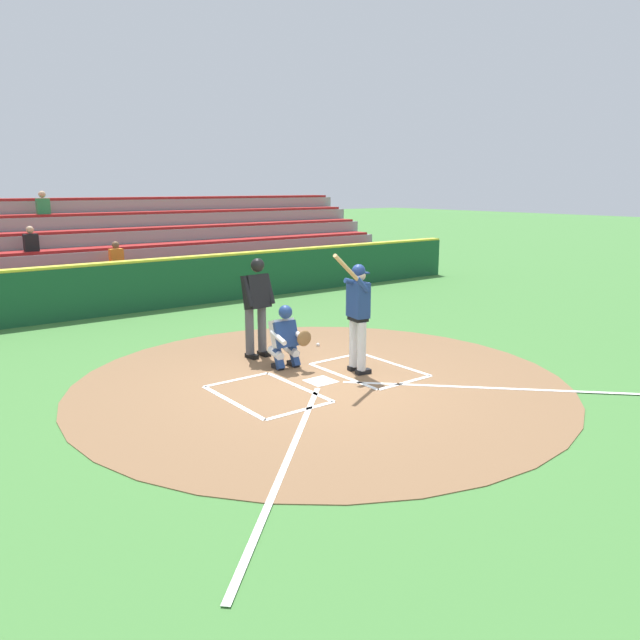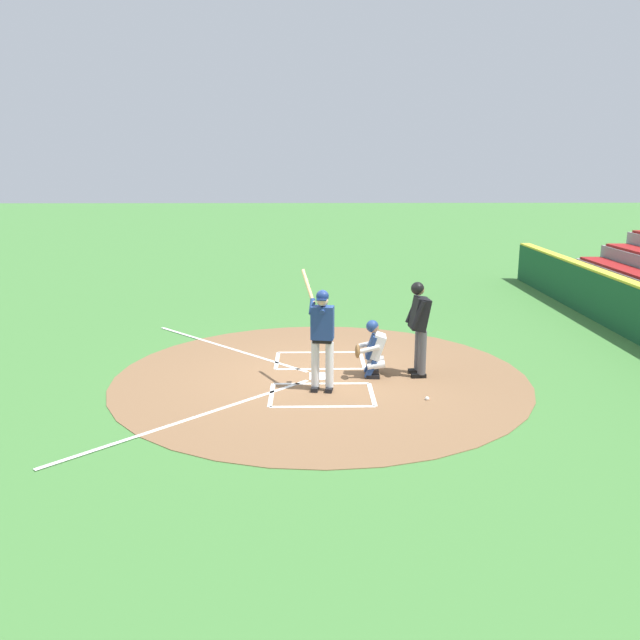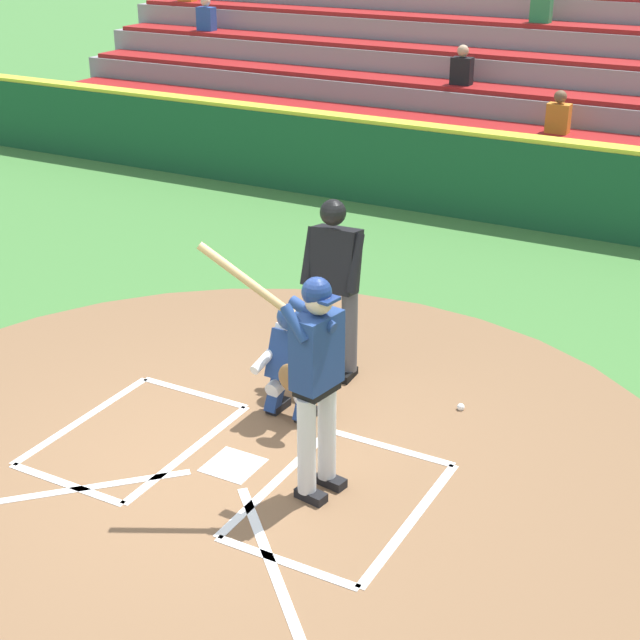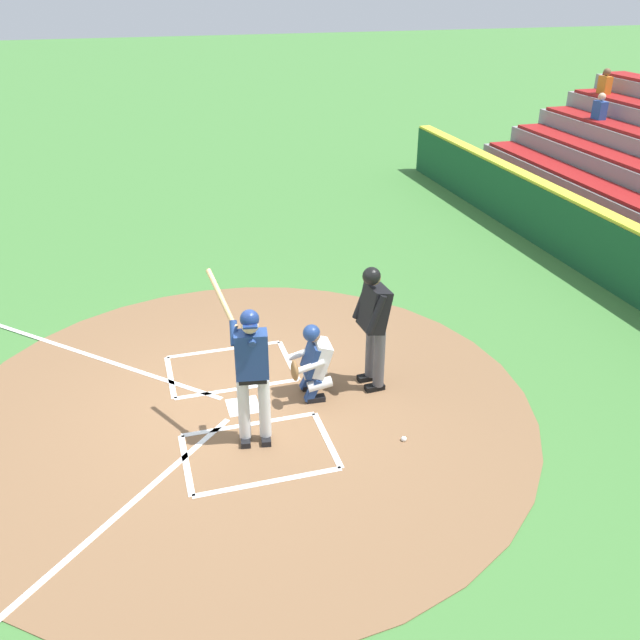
# 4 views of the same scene
# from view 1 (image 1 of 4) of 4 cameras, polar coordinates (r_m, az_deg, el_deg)

# --- Properties ---
(ground_plane) EXTENTS (120.00, 120.00, 0.00)m
(ground_plane) POSITION_cam_1_polar(r_m,az_deg,el_deg) (10.11, 0.06, -5.76)
(ground_plane) COLOR #427A38
(dirt_circle) EXTENTS (8.00, 8.00, 0.01)m
(dirt_circle) POSITION_cam_1_polar(r_m,az_deg,el_deg) (10.11, 0.06, -5.73)
(dirt_circle) COLOR brown
(dirt_circle) RESTS_ON ground
(home_plate_and_chalk) EXTENTS (7.93, 4.91, 0.01)m
(home_plate_and_chalk) POSITION_cam_1_polar(r_m,az_deg,el_deg) (9.46, 3.33, -6.97)
(home_plate_and_chalk) COLOR white
(home_plate_and_chalk) RESTS_ON dirt_circle
(batter) EXTENTS (1.01, 0.60, 2.13)m
(batter) POSITION_cam_1_polar(r_m,az_deg,el_deg) (10.32, 3.54, 0.91)
(batter) COLOR silver
(batter) RESTS_ON ground
(catcher) EXTENTS (0.59, 0.63, 1.13)m
(catcher) POSITION_cam_1_polar(r_m,az_deg,el_deg) (10.74, -3.18, -1.43)
(catcher) COLOR black
(catcher) RESTS_ON ground
(plate_umpire) EXTENTS (0.60, 0.44, 1.86)m
(plate_umpire) POSITION_cam_1_polar(r_m,az_deg,el_deg) (11.35, -5.90, 1.79)
(plate_umpire) COLOR #4C4C51
(plate_umpire) RESTS_ON ground
(baseball) EXTENTS (0.07, 0.07, 0.07)m
(baseball) POSITION_cam_1_polar(r_m,az_deg,el_deg) (12.29, -0.20, -2.30)
(baseball) COLOR white
(baseball) RESTS_ON ground
(backstop_wall) EXTENTS (22.00, 0.36, 1.31)m
(backstop_wall) POSITION_cam_1_polar(r_m,az_deg,el_deg) (16.41, -16.13, 3.11)
(backstop_wall) COLOR #19512D
(backstop_wall) RESTS_ON ground
(bleacher_stand) EXTENTS (20.00, 5.10, 3.00)m
(bleacher_stand) POSITION_cam_1_polar(r_m,az_deg,el_deg) (19.95, -20.28, 5.40)
(bleacher_stand) COLOR gray
(bleacher_stand) RESTS_ON ground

